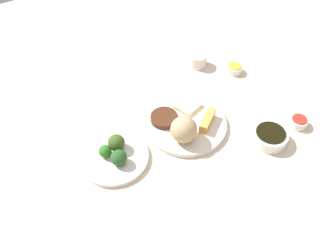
{
  "coord_description": "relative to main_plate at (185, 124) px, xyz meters",
  "views": [
    {
      "loc": [
        -0.46,
        -0.6,
        0.85
      ],
      "look_at": [
        -0.11,
        0.01,
        0.06
      ],
      "focal_mm": 37.33,
      "sensor_mm": 36.0,
      "label": 1
    }
  ],
  "objects": [
    {
      "name": "sauce_ramekin_hot_mustard",
      "position": [
        0.3,
        0.14,
        0.0
      ],
      "size": [
        0.06,
        0.06,
        0.03
      ],
      "primitive_type": "cylinder",
      "color": "white",
      "rests_on": "tabletop"
    },
    {
      "name": "spring_roll",
      "position": [
        0.05,
        -0.04,
        0.02
      ],
      "size": [
        0.09,
        0.07,
        0.03
      ],
      "primitive_type": "cube",
      "rotation": [
        0.0,
        0.0,
        0.64
      ],
      "color": "gold",
      "rests_on": "main_plate"
    },
    {
      "name": "soy_sauce_bowl_liquid",
      "position": [
        0.19,
        -0.18,
        0.03
      ],
      "size": [
        0.09,
        0.09,
        0.0
      ],
      "primitive_type": "cylinder",
      "color": "black",
      "rests_on": "soy_sauce_bowl"
    },
    {
      "name": "sauce_ramekin_sweet_and_sour",
      "position": [
        0.31,
        -0.18,
        0.0
      ],
      "size": [
        0.06,
        0.06,
        0.03
      ],
      "primitive_type": "cylinder",
      "color": "white",
      "rests_on": "tabletop"
    },
    {
      "name": "main_plate",
      "position": [
        0.0,
        0.0,
        0.0
      ],
      "size": [
        0.26,
        0.26,
        0.02
      ],
      "primitive_type": "cylinder",
      "color": "white",
      "rests_on": "tabletop"
    },
    {
      "name": "broccoli_floret_0",
      "position": [
        -0.27,
        0.01,
        0.02
      ],
      "size": [
        0.04,
        0.04,
        0.04
      ],
      "primitive_type": "sphere",
      "color": "#2D7222",
      "rests_on": "broccoli_plate"
    },
    {
      "name": "broccoli_floret_1",
      "position": [
        -0.25,
        -0.04,
        0.03
      ],
      "size": [
        0.05,
        0.05,
        0.05
      ],
      "primitive_type": "sphere",
      "color": "#265727",
      "rests_on": "broccoli_plate"
    },
    {
      "name": "broccoli_floret_2",
      "position": [
        -0.23,
        0.01,
        0.03
      ],
      "size": [
        0.05,
        0.05,
        0.05
      ],
      "primitive_type": "sphere",
      "color": "#3A5920",
      "rests_on": "broccoli_plate"
    },
    {
      "name": "teacup",
      "position": [
        0.2,
        0.24,
        0.02
      ],
      "size": [
        0.07,
        0.07,
        0.05
      ],
      "primitive_type": "cylinder",
      "color": "silver",
      "rests_on": "tabletop"
    },
    {
      "name": "crab_rangoon_wonton",
      "position": [
        0.04,
        0.05,
        0.01
      ],
      "size": [
        0.09,
        0.09,
        0.01
      ],
      "primitive_type": "cube",
      "rotation": [
        0.0,
        0.0,
        0.33
      ],
      "color": "beige",
      "rests_on": "main_plate"
    },
    {
      "name": "tabletop",
      "position": [
        0.04,
        -0.02,
        -0.02
      ],
      "size": [
        2.2,
        2.2,
        0.02
      ],
      "primitive_type": "cube",
      "color": "beige",
      "rests_on": "ground"
    },
    {
      "name": "broccoli_plate",
      "position": [
        -0.25,
        -0.01,
        -0.0
      ],
      "size": [
        0.2,
        0.2,
        0.01
      ],
      "primitive_type": "cylinder",
      "color": "white",
      "rests_on": "tabletop"
    },
    {
      "name": "soy_sauce_bowl",
      "position": [
        0.19,
        -0.18,
        0.01
      ],
      "size": [
        0.11,
        0.11,
        0.04
      ],
      "primitive_type": "cylinder",
      "color": "white",
      "rests_on": "tabletop"
    },
    {
      "name": "stir_fry_heap",
      "position": [
        -0.05,
        0.04,
        0.02
      ],
      "size": [
        0.09,
        0.09,
        0.02
      ],
      "primitive_type": "cylinder",
      "color": "#4D2916",
      "rests_on": "main_plate"
    },
    {
      "name": "sauce_ramekin_sweet_and_sour_liquid",
      "position": [
        0.31,
        -0.18,
        0.02
      ],
      "size": [
        0.05,
        0.05,
        0.0
      ],
      "primitive_type": "cylinder",
      "color": "red",
      "rests_on": "sauce_ramekin_sweet_and_sour"
    },
    {
      "name": "rice_scoop",
      "position": [
        -0.04,
        -0.05,
        0.05
      ],
      "size": [
        0.08,
        0.08,
        0.08
      ],
      "primitive_type": "sphere",
      "color": "tan",
      "rests_on": "main_plate"
    },
    {
      "name": "sauce_ramekin_hot_mustard_liquid",
      "position": [
        0.3,
        0.14,
        0.02
      ],
      "size": [
        0.05,
        0.05,
        0.0
      ],
      "primitive_type": "cylinder",
      "color": "yellow",
      "rests_on": "sauce_ramekin_hot_mustard"
    }
  ]
}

